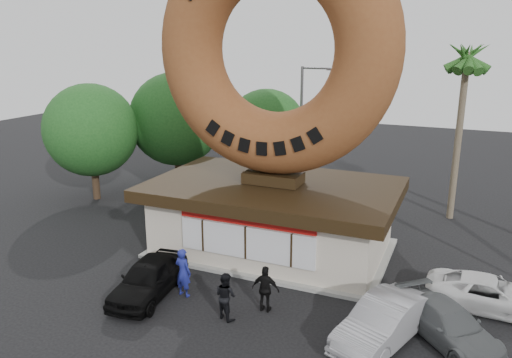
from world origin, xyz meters
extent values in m
plane|color=black|center=(0.00, 0.00, 0.00)|extent=(90.00, 90.00, 0.00)
cube|color=beige|center=(0.00, 6.00, 1.50)|extent=(10.00, 6.00, 3.00)
cube|color=#999993|center=(0.00, 6.00, 0.07)|extent=(10.60, 6.60, 0.15)
cube|color=#3F3F3F|center=(0.00, 6.00, 3.05)|extent=(10.00, 6.00, 0.10)
cube|color=black|center=(0.00, 6.00, 3.00)|extent=(11.20, 7.20, 0.55)
cube|color=silver|center=(0.00, 2.95, 1.55)|extent=(6.00, 0.12, 1.40)
cube|color=#A9110E|center=(0.00, 2.93, 2.55)|extent=(6.00, 0.10, 0.45)
cube|color=black|center=(0.00, 6.00, 3.55)|extent=(2.60, 1.40, 0.50)
torus|color=brown|center=(0.00, 6.00, 9.20)|extent=(10.80, 2.75, 10.80)
cylinder|color=#473321|center=(-9.50, 13.00, 1.65)|extent=(0.44, 0.44, 3.30)
sphere|color=#1A4A1A|center=(-9.50, 13.00, 4.65)|extent=(6.00, 6.00, 6.00)
cylinder|color=#473321|center=(-4.00, 15.00, 1.43)|extent=(0.44, 0.44, 2.86)
sphere|color=#1A4A1A|center=(-4.00, 15.00, 4.03)|extent=(5.20, 5.20, 5.20)
cylinder|color=#473321|center=(-13.00, 9.00, 1.54)|extent=(0.44, 0.44, 3.08)
sphere|color=#1A4A1A|center=(-13.00, 9.00, 4.34)|extent=(5.60, 5.60, 5.60)
cylinder|color=#726651|center=(7.50, 14.00, 4.50)|extent=(0.36, 0.36, 9.00)
cylinder|color=#59595E|center=(-2.00, 16.00, 4.00)|extent=(0.18, 0.18, 8.00)
cylinder|color=#59595E|center=(-1.10, 16.00, 7.90)|extent=(1.80, 0.12, 0.12)
cube|color=#59595E|center=(-0.20, 16.00, 7.85)|extent=(0.45, 0.20, 0.12)
imported|color=navy|center=(-1.59, 0.57, 0.98)|extent=(0.78, 0.58, 1.95)
imported|color=black|center=(0.65, -0.25, 0.87)|extent=(1.03, 0.92, 1.74)
imported|color=black|center=(1.78, 0.75, 0.88)|extent=(1.06, 0.50, 1.77)
imported|color=black|center=(-2.82, 0.04, 0.73)|extent=(2.22, 4.48, 1.47)
imported|color=#96959A|center=(6.06, 0.51, 0.73)|extent=(2.96, 4.72, 1.47)
imported|color=#5C5F61|center=(8.02, 1.37, 0.61)|extent=(4.09, 4.27, 1.22)
imported|color=silver|center=(9.30, 4.11, 0.62)|extent=(4.51, 2.15, 1.24)
camera|label=1|loc=(7.91, -14.41, 9.64)|focal=35.00mm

